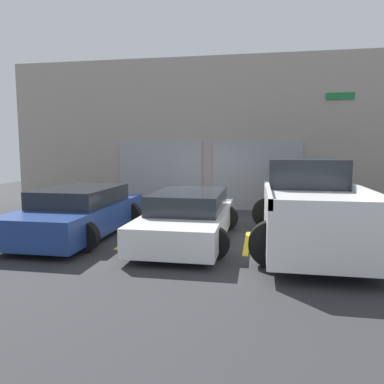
{
  "coord_description": "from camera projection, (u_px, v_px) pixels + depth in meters",
  "views": [
    {
      "loc": [
        1.65,
        -10.26,
        2.18
      ],
      "look_at": [
        0.0,
        -1.2,
        1.1
      ],
      "focal_mm": 35.0,
      "sensor_mm": 36.0,
      "label": 1
    }
  ],
  "objects": [
    {
      "name": "ground_plane",
      "position": [
        200.0,
        226.0,
        10.57
      ],
      "size": [
        28.0,
        28.0,
        0.0
      ],
      "primitive_type": "plane",
      "color": "#2D2D30"
    },
    {
      "name": "shophouse_building",
      "position": [
        214.0,
        135.0,
        13.48
      ],
      "size": [
        15.26,
        0.68,
        5.37
      ],
      "color": "#9E9389",
      "rests_on": "ground"
    },
    {
      "name": "pickup_truck",
      "position": [
        309.0,
        204.0,
        8.62
      ],
      "size": [
        2.62,
        5.44,
        1.91
      ],
      "color": "white",
      "rests_on": "ground"
    },
    {
      "name": "sedan_white",
      "position": [
        188.0,
        217.0,
        8.87
      ],
      "size": [
        2.2,
        4.45,
        1.16
      ],
      "color": "white",
      "rests_on": "ground"
    },
    {
      "name": "sedan_side",
      "position": [
        80.0,
        212.0,
        9.36
      ],
      "size": [
        2.26,
        4.48,
        1.2
      ],
      "color": "navy",
      "rests_on": "ground"
    },
    {
      "name": "parking_stripe_far_left",
      "position": [
        30.0,
        233.0,
        9.65
      ],
      "size": [
        0.12,
        2.2,
        0.01
      ],
      "primitive_type": "cube",
      "color": "gold",
      "rests_on": "ground"
    },
    {
      "name": "parking_stripe_left",
      "position": [
        133.0,
        238.0,
        9.15
      ],
      "size": [
        0.12,
        2.2,
        0.01
      ],
      "primitive_type": "cube",
      "color": "gold",
      "rests_on": "ground"
    },
    {
      "name": "parking_stripe_centre",
      "position": [
        247.0,
        243.0,
        8.66
      ],
      "size": [
        0.12,
        2.2,
        0.01
      ],
      "primitive_type": "cube",
      "color": "gold",
      "rests_on": "ground"
    },
    {
      "name": "parking_stripe_right",
      "position": [
        375.0,
        248.0,
        8.17
      ],
      "size": [
        0.12,
        2.2,
        0.01
      ],
      "primitive_type": "cube",
      "color": "gold",
      "rests_on": "ground"
    }
  ]
}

